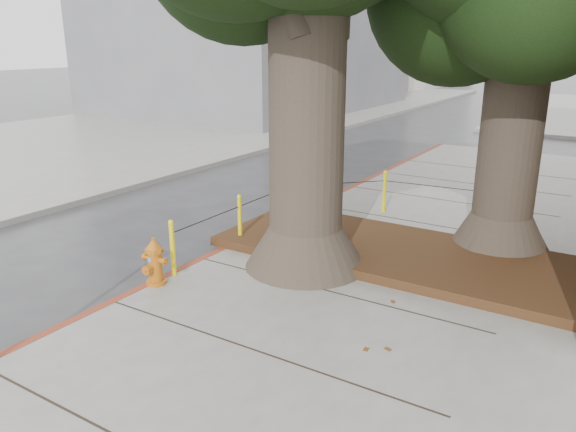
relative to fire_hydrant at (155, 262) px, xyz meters
name	(u,v)px	position (x,y,z in m)	size (l,w,h in m)	color
ground	(219,348)	(1.90, -0.79, -0.52)	(140.00, 140.00, 0.00)	#28282B
sidewalk_opposite	(103,138)	(-12.10, 9.21, -0.45)	(14.00, 60.00, 0.15)	slate
curb_red	(220,254)	(-0.10, 1.71, -0.45)	(0.14, 26.00, 0.16)	maroon
planter_bed	(399,253)	(2.80, 3.11, -0.29)	(6.40, 2.60, 0.16)	black
bollard_ring	(324,208)	(1.03, 3.58, 0.14)	(3.79, 5.39, 0.95)	yellow
fire_hydrant	(155,262)	(0.00, 0.00, 0.00)	(0.40, 0.36, 0.76)	#CD6915
car_dark	(276,109)	(-9.07, 17.21, 0.11)	(1.77, 4.35, 1.26)	black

